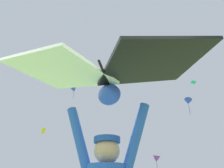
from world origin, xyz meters
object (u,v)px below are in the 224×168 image
at_px(distant_kite_blue_mid_left, 74,90).
at_px(distant_kite_teal_high_right, 193,82).
at_px(distant_kite_yellow_low_left, 43,131).
at_px(distant_kite_red_mid_right, 180,54).
at_px(distant_kite_white_overhead_distant, 47,75).
at_px(distant_kite_white_high_left, 132,159).
at_px(held_stunt_kite, 106,72).
at_px(distant_kite_blue_low_right, 188,102).
at_px(distant_kite_purple_far_center, 156,159).

xyz_separation_m(distant_kite_blue_mid_left, distant_kite_teal_high_right, (15.67, -2.90, -0.48)).
distance_m(distant_kite_yellow_low_left, distant_kite_teal_high_right, 22.43).
height_order(distant_kite_red_mid_right, distant_kite_teal_high_right, distant_kite_red_mid_right).
bearing_deg(distant_kite_white_overhead_distant, distant_kite_teal_high_right, -1.20).
distance_m(distant_kite_red_mid_right, distant_kite_white_overhead_distant, 17.17).
distance_m(distant_kite_white_overhead_distant, distant_kite_white_high_left, 15.52).
bearing_deg(distant_kite_yellow_low_left, distant_kite_teal_high_right, -19.60).
height_order(held_stunt_kite, distant_kite_blue_low_right, distant_kite_blue_low_right).
relative_size(distant_kite_red_mid_right, distant_kite_purple_far_center, 1.25).
xyz_separation_m(distant_kite_yellow_low_left, distant_kite_red_mid_right, (18.81, -10.21, 6.48)).
bearing_deg(distant_kite_white_high_left, distant_kite_teal_high_right, -28.01).
distance_m(distant_kite_blue_mid_left, distant_kite_purple_far_center, 15.08).
height_order(distant_kite_yellow_low_left, distant_kite_blue_mid_left, distant_kite_blue_mid_left).
bearing_deg(distant_kite_blue_mid_left, distant_kite_blue_low_right, 20.63).
bearing_deg(distant_kite_blue_low_right, distant_kite_white_high_left, -151.10).
height_order(distant_kite_white_overhead_distant, distant_kite_blue_low_right, distant_kite_blue_low_right).
distance_m(distant_kite_blue_mid_left, distant_kite_blue_low_right, 19.05).
relative_size(held_stunt_kite, distant_kite_red_mid_right, 0.72).
height_order(held_stunt_kite, distant_kite_teal_high_right, distant_kite_teal_high_right).
bearing_deg(distant_kite_blue_mid_left, distant_kite_teal_high_right, -10.50).
height_order(distant_kite_blue_mid_left, distant_kite_white_high_left, distant_kite_blue_mid_left).
relative_size(held_stunt_kite, distant_kite_purple_far_center, 0.90).
distance_m(distant_kite_red_mid_right, distant_kite_purple_far_center, 14.98).
relative_size(distant_kite_yellow_low_left, distant_kite_purple_far_center, 0.43).
bearing_deg(distant_kite_white_high_left, distant_kite_purple_far_center, 43.79).
distance_m(distant_kite_blue_low_right, distant_kite_white_high_left, 14.98).
relative_size(distant_kite_teal_high_right, distant_kite_white_high_left, 0.92).
height_order(distant_kite_white_overhead_distant, distant_kite_purple_far_center, distant_kite_white_overhead_distant).
distance_m(held_stunt_kite, distant_kite_blue_mid_left, 29.48).
xyz_separation_m(distant_kite_white_overhead_distant, distant_kite_purple_far_center, (14.57, 7.14, -9.80)).
bearing_deg(distant_kite_teal_high_right, distant_kite_yellow_low_left, 160.40).
bearing_deg(distant_kite_teal_high_right, distant_kite_white_overhead_distant, 178.80).
distance_m(distant_kite_purple_far_center, distant_kite_blue_low_right, 11.51).
bearing_deg(distant_kite_blue_mid_left, distant_kite_purple_far_center, 22.02).
height_order(held_stunt_kite, distant_kite_blue_mid_left, distant_kite_blue_mid_left).
bearing_deg(distant_kite_white_overhead_distant, distant_kite_red_mid_right, -10.77).
bearing_deg(distant_kite_white_high_left, distant_kite_white_overhead_distant, -161.25).
xyz_separation_m(distant_kite_red_mid_right, distant_kite_teal_high_right, (1.96, 2.81, -2.40)).
relative_size(held_stunt_kite, distant_kite_blue_mid_left, 1.25).
xyz_separation_m(distant_kite_blue_mid_left, distant_kite_purple_far_center, (11.44, 4.63, -8.68)).
bearing_deg(distant_kite_blue_mid_left, distant_kite_white_high_left, 8.87).
bearing_deg(distant_kite_purple_far_center, distant_kite_blue_mid_left, -157.98).
bearing_deg(distant_kite_yellow_low_left, distant_kite_blue_low_right, 5.53).
bearing_deg(distant_kite_red_mid_right, held_stunt_kite, -110.27).
height_order(distant_kite_blue_mid_left, distant_kite_white_overhead_distant, distant_kite_white_overhead_distant).
relative_size(distant_kite_blue_mid_left, distant_kite_purple_far_center, 0.72).
bearing_deg(distant_kite_purple_far_center, distant_kite_teal_high_right, -60.63).
xyz_separation_m(held_stunt_kite, distant_kite_red_mid_right, (7.57, 20.50, 13.91)).
xyz_separation_m(distant_kite_white_overhead_distant, distant_kite_blue_low_right, (20.95, 9.22, -0.45)).
relative_size(distant_kite_yellow_low_left, distant_kite_white_high_left, 1.19).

